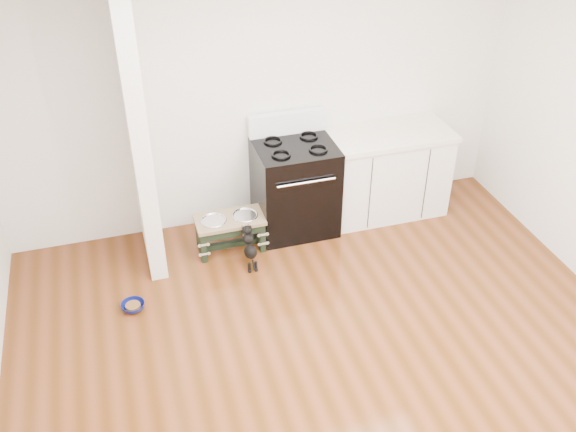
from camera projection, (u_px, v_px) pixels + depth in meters
name	position (u px, v px, depth m)	size (l,w,h in m)	color
ground	(348.00, 391.00, 4.78)	(5.00, 5.00, 0.00)	#4E280D
room_shell	(363.00, 210.00, 3.87)	(5.00, 5.00, 5.00)	silver
partition_wall	(136.00, 127.00, 5.40)	(0.15, 0.80, 2.70)	silver
oven_range	(295.00, 186.00, 6.28)	(0.76, 0.69, 1.14)	black
cabinet_run	(386.00, 172.00, 6.54)	(1.24, 0.64, 0.91)	silver
dog_feeder	(230.00, 227.00, 6.08)	(0.65, 0.35, 0.37)	black
puppy	(250.00, 246.00, 5.90)	(0.11, 0.33, 0.39)	black
floor_bowl	(133.00, 306.00, 5.50)	(0.27, 0.27, 0.06)	#0C135A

